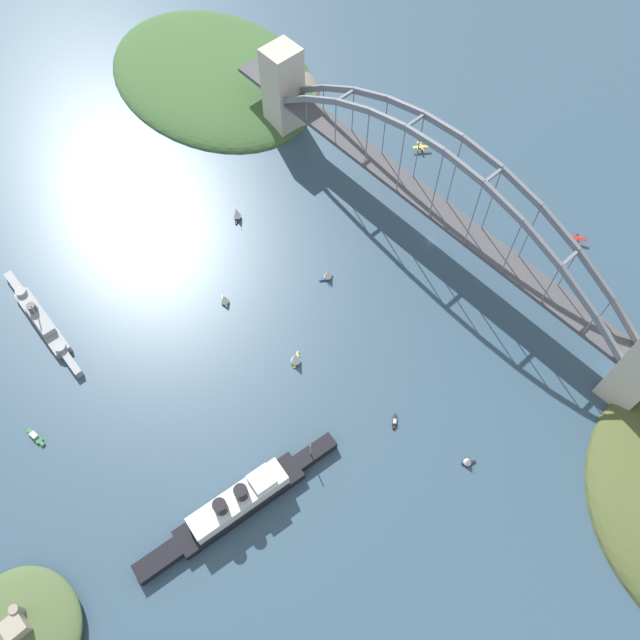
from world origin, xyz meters
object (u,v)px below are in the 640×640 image
seaplane_taxiing_near_bridge (421,147)px  small_boat_0 (237,213)px  small_boat_3 (468,461)px  seaplane_second_in_formation (576,240)px  harbor_arch_bridge (439,206)px  small_boat_6 (328,274)px  small_boat_1 (395,421)px  fort_island_mid_harbor (23,629)px  small_boat_4 (224,299)px  small_boat_5 (295,358)px  naval_cruiser (41,320)px  small_boat_2 (35,437)px  ocean_liner (239,503)px

seaplane_taxiing_near_bridge → small_boat_0: (32.37, 112.12, 2.26)m
small_boat_0 → small_boat_3: small_boat_0 is taller
seaplane_second_in_formation → harbor_arch_bridge: bearing=46.9°
seaplane_second_in_formation → small_boat_6: 134.43m
seaplane_second_in_formation → small_boat_6: size_ratio=1.33×
small_boat_1 → small_boat_6: bearing=-21.8°
harbor_arch_bridge → fort_island_mid_harbor: (-22.99, 252.81, -23.38)m
fort_island_mid_harbor → small_boat_4: (66.44, -147.75, -1.36)m
small_boat_6 → small_boat_5: bearing=119.9°
naval_cruiser → seaplane_taxiing_near_bridge: 229.26m
harbor_arch_bridge → naval_cruiser: 203.77m
harbor_arch_bridge → small_boat_3: size_ratio=48.55×
harbor_arch_bridge → small_boat_6: 64.85m
seaplane_taxiing_near_bridge → small_boat_0: small_boat_0 is taller
small_boat_2 → naval_cruiser: bearing=-32.9°
seaplane_second_in_formation → small_boat_5: (47.02, 157.41, 2.30)m
small_boat_3 → small_boat_4: bearing=11.0°
ocean_liner → small_boat_0: size_ratio=10.55×
fort_island_mid_harbor → seaplane_taxiing_near_bridge: (72.64, -298.72, -2.74)m
harbor_arch_bridge → seaplane_second_in_formation: size_ratio=27.60×
harbor_arch_bridge → fort_island_mid_harbor: bearing=95.2°
harbor_arch_bridge → small_boat_3: 124.66m
naval_cruiser → small_boat_0: (-12.13, -112.78, 1.04)m
seaplane_taxiing_near_bridge → small_boat_2: size_ratio=0.80×
ocean_liner → small_boat_1: size_ratio=15.33×
fort_island_mid_harbor → small_boat_0: fort_island_mid_harbor is taller
harbor_arch_bridge → ocean_liner: harbor_arch_bridge is taller
fort_island_mid_harbor → small_boat_6: (42.47, -195.92, -0.90)m
seaplane_second_in_formation → ocean_liner: bearing=87.0°
small_boat_6 → naval_cruiser: bearing=58.6°
small_boat_1 → small_boat_3: 36.05m
naval_cruiser → small_boat_5: 126.81m
small_boat_5 → small_boat_3: bearing=-165.6°
harbor_arch_bridge → small_boat_1: 109.51m
harbor_arch_bridge → small_boat_2: bearing=78.2°
naval_cruiser → small_boat_0: bearing=-96.1°
small_boat_0 → small_boat_6: bearing=-171.5°
small_boat_1 → small_boat_4: 103.73m
fort_island_mid_harbor → seaplane_second_in_formation: fort_island_mid_harbor is taller
fort_island_mid_harbor → small_boat_4: 162.01m
seaplane_taxiing_near_bridge → small_boat_4: size_ratio=1.24×
naval_cruiser → fort_island_mid_harbor: (-117.14, 73.82, 1.52)m
ocean_liner → harbor_arch_bridge: bearing=-75.8°
small_boat_1 → small_boat_2: small_boat_2 is taller
small_boat_3 → small_boat_2: bearing=44.0°
small_boat_2 → fort_island_mid_harbor: bearing=148.3°
small_boat_6 → small_boat_0: bearing=8.5°
small_boat_1 → small_boat_4: size_ratio=0.85×
small_boat_2 → small_boat_0: bearing=-75.4°
small_boat_0 → small_boat_4: size_ratio=1.23×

